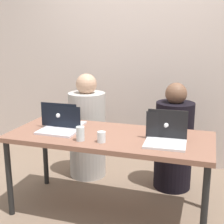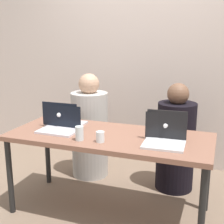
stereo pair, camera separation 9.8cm
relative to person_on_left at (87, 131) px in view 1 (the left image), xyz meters
The scene contains 11 objects.
ground_plane 0.95m from the person_on_left, 54.06° to the right, with size 12.00×12.00×0.00m, color #7A6553.
back_wall 1.11m from the person_on_left, 54.26° to the left, with size 4.50×0.10×2.55m, color beige.
desk 0.81m from the person_on_left, 54.06° to the right, with size 1.71×0.72×0.72m.
person_on_left is the anchor object (origin of this frame).
person_on_right 0.94m from the person_on_left, ahead, with size 0.47×0.47×1.09m.
laptop_front_right 1.22m from the person_on_left, 36.96° to the right, with size 0.32×0.30×0.25m.
laptop_back_left 0.60m from the person_on_left, 91.48° to the right, with size 0.34×0.28×0.23m.
laptop_back_right 1.11m from the person_on_left, 30.81° to the right, with size 0.35×0.29×0.23m.
laptop_front_left 0.74m from the person_on_left, 87.66° to the right, with size 0.34×0.25×0.21m.
water_glass_center 1.00m from the person_on_left, 60.85° to the right, with size 0.07×0.07×0.09m.
water_glass_left 0.95m from the person_on_left, 70.97° to the right, with size 0.07×0.07×0.11m.
Camera 1 is at (0.79, -2.38, 1.54)m, focal length 50.00 mm.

